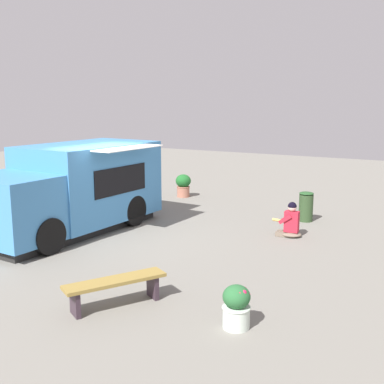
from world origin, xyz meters
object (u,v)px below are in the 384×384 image
(planter_flowering_near, at_px, (183,185))
(trash_bin, at_px, (306,206))
(plaza_bench, at_px, (115,286))
(person_customer, at_px, (290,223))
(planter_flowering_far, at_px, (236,306))
(food_truck, at_px, (73,191))

(planter_flowering_near, bearing_deg, trash_bin, -104.97)
(planter_flowering_near, distance_m, plaza_bench, 9.46)
(person_customer, distance_m, plaza_bench, 5.70)
(person_customer, bearing_deg, planter_flowering_far, -170.37)
(food_truck, relative_size, plaza_bench, 3.06)
(planter_flowering_near, xyz_separation_m, plaza_bench, (-8.65, -3.81, -0.08))
(trash_bin, bearing_deg, planter_flowering_far, -171.75)
(planter_flowering_near, relative_size, planter_flowering_far, 1.20)
(planter_flowering_far, height_order, plaza_bench, planter_flowering_far)
(planter_flowering_near, bearing_deg, plaza_bench, -156.21)
(plaza_bench, relative_size, trash_bin, 2.00)
(food_truck, xyz_separation_m, trash_bin, (4.08, -5.07, -0.65))
(food_truck, xyz_separation_m, planter_flowering_near, (5.39, -0.18, -0.64))
(food_truck, distance_m, plaza_bench, 5.21)
(plaza_bench, bearing_deg, trash_bin, -8.32)
(food_truck, relative_size, person_customer, 5.81)
(planter_flowering_near, height_order, planter_flowering_far, planter_flowering_near)
(plaza_bench, bearing_deg, planter_flowering_far, -81.87)
(planter_flowering_far, bearing_deg, food_truck, 64.04)
(planter_flowering_far, bearing_deg, trash_bin, 8.25)
(food_truck, distance_m, trash_bin, 6.54)
(person_customer, relative_size, planter_flowering_far, 1.33)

